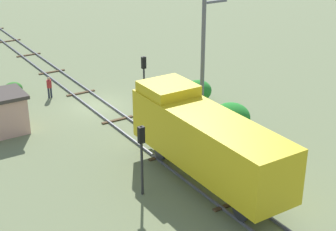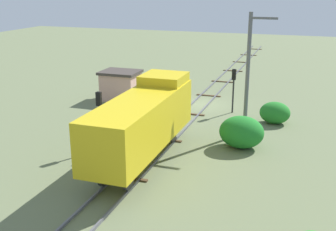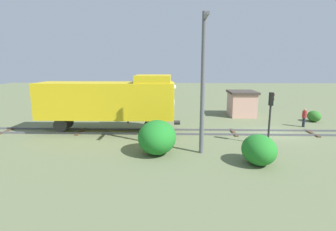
{
  "view_description": "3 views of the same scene",
  "coord_description": "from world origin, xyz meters",
  "px_view_note": "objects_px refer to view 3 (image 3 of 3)",
  "views": [
    {
      "loc": [
        14.94,
        33.21,
        14.59
      ],
      "look_at": [
        -0.14,
        9.62,
        2.65
      ],
      "focal_mm": 55.0,
      "sensor_mm": 36.0,
      "label": 1
    },
    {
      "loc": [
        -9.13,
        35.58,
        10.5
      ],
      "look_at": [
        -0.43,
        10.24,
        2.05
      ],
      "focal_mm": 45.0,
      "sensor_mm": 36.0,
      "label": 2
    },
    {
      "loc": [
        -21.21,
        8.03,
        5.65
      ],
      "look_at": [
        0.03,
        8.67,
        1.45
      ],
      "focal_mm": 28.0,
      "sensor_mm": 36.0,
      "label": 3
    }
  ],
  "objects_px": {
    "locomotive": "(109,99)",
    "traffic_signal_near": "(271,109)",
    "worker_near_track": "(304,116)",
    "traffic_signal_mid": "(127,95)",
    "relay_hut": "(242,103)",
    "catenary_mast": "(203,82)"
  },
  "relations": [
    {
      "from": "traffic_signal_near",
      "to": "locomotive",
      "type": "bearing_deg",
      "value": 75.12
    },
    {
      "from": "locomotive",
      "to": "worker_near_track",
      "type": "xyz_separation_m",
      "value": [
        2.4,
        -17.15,
        -1.78
      ]
    },
    {
      "from": "traffic_signal_near",
      "to": "relay_hut",
      "type": "relative_size",
      "value": 1.07
    },
    {
      "from": "traffic_signal_near",
      "to": "worker_near_track",
      "type": "distance_m",
      "value": 7.75
    },
    {
      "from": "worker_near_track",
      "to": "relay_hut",
      "type": "bearing_deg",
      "value": -41.83
    },
    {
      "from": "locomotive",
      "to": "worker_near_track",
      "type": "distance_m",
      "value": 17.41
    },
    {
      "from": "traffic_signal_near",
      "to": "relay_hut",
      "type": "height_order",
      "value": "traffic_signal_near"
    },
    {
      "from": "worker_near_track",
      "to": "locomotive",
      "type": "bearing_deg",
      "value": 15.31
    },
    {
      "from": "locomotive",
      "to": "relay_hut",
      "type": "distance_m",
      "value": 14.85
    },
    {
      "from": "traffic_signal_near",
      "to": "catenary_mast",
      "type": "relative_size",
      "value": 0.43
    },
    {
      "from": "traffic_signal_near",
      "to": "catenary_mast",
      "type": "distance_m",
      "value": 5.59
    },
    {
      "from": "locomotive",
      "to": "relay_hut",
      "type": "height_order",
      "value": "locomotive"
    },
    {
      "from": "worker_near_track",
      "to": "traffic_signal_mid",
      "type": "bearing_deg",
      "value": 3.83
    },
    {
      "from": "traffic_signal_near",
      "to": "traffic_signal_mid",
      "type": "height_order",
      "value": "traffic_signal_mid"
    },
    {
      "from": "catenary_mast",
      "to": "traffic_signal_near",
      "type": "bearing_deg",
      "value": -69.22
    },
    {
      "from": "traffic_signal_mid",
      "to": "locomotive",
      "type": "bearing_deg",
      "value": 165.26
    },
    {
      "from": "worker_near_track",
      "to": "catenary_mast",
      "type": "distance_m",
      "value": 12.98
    },
    {
      "from": "traffic_signal_near",
      "to": "catenary_mast",
      "type": "height_order",
      "value": "catenary_mast"
    },
    {
      "from": "traffic_signal_mid",
      "to": "catenary_mast",
      "type": "height_order",
      "value": "catenary_mast"
    },
    {
      "from": "catenary_mast",
      "to": "relay_hut",
      "type": "relative_size",
      "value": 2.48
    },
    {
      "from": "locomotive",
      "to": "traffic_signal_near",
      "type": "distance_m",
      "value": 12.46
    },
    {
      "from": "locomotive",
      "to": "traffic_signal_near",
      "type": "height_order",
      "value": "locomotive"
    }
  ]
}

